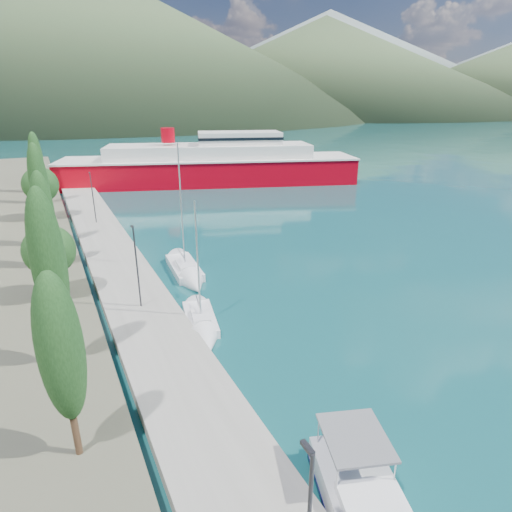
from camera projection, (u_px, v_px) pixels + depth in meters
ground at (93, 152)px, 123.52m from camera, size 1400.00×1400.00×0.00m
quay at (116, 262)px, 40.83m from camera, size 5.00×88.00×0.80m
hills_far at (147, 47)px, 572.30m from camera, size 1480.00×900.00×180.00m
hills_near at (170, 53)px, 358.87m from camera, size 1010.00×520.00×115.00m
tree_row at (42, 198)px, 42.48m from camera, size 4.25×62.11×10.42m
lamp_posts at (134, 260)px, 30.98m from camera, size 0.15×47.48×6.06m
sailboat_near at (204, 331)px, 29.01m from camera, size 3.38×7.09×9.79m
sailboat_mid at (190, 276)px, 37.74m from camera, size 2.97×8.84×12.51m
ferry at (212, 166)px, 78.76m from camera, size 54.12×27.30×10.58m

